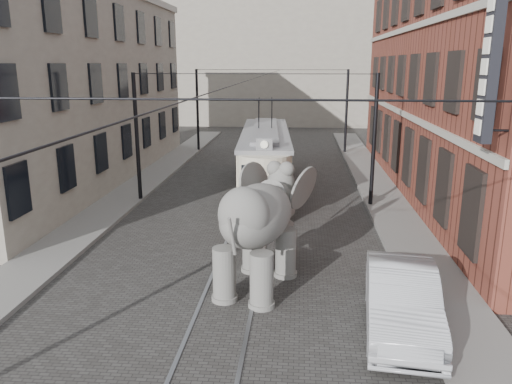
# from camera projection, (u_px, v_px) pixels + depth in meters

# --- Properties ---
(ground) EXTENTS (120.00, 120.00, 0.00)m
(ground) POSITION_uv_depth(u_px,v_px,m) (243.00, 251.00, 17.62)
(ground) COLOR #3C3A37
(tram_rails) EXTENTS (1.54, 80.00, 0.02)m
(tram_rails) POSITION_uv_depth(u_px,v_px,m) (243.00, 250.00, 17.61)
(tram_rails) COLOR slate
(tram_rails) RESTS_ON ground
(sidewalk_right) EXTENTS (2.00, 60.00, 0.15)m
(sidewalk_right) POSITION_uv_depth(u_px,v_px,m) (417.00, 254.00, 17.09)
(sidewalk_right) COLOR slate
(sidewalk_right) RESTS_ON ground
(sidewalk_left) EXTENTS (2.00, 60.00, 0.15)m
(sidewalk_left) POSITION_uv_depth(u_px,v_px,m) (65.00, 243.00, 18.15)
(sidewalk_left) COLOR slate
(sidewalk_left) RESTS_ON ground
(brick_building) EXTENTS (8.00, 26.00, 12.00)m
(brick_building) POSITION_uv_depth(u_px,v_px,m) (492.00, 72.00, 23.87)
(brick_building) COLOR brown
(brick_building) RESTS_ON ground
(stucco_building) EXTENTS (7.00, 24.00, 10.00)m
(stucco_building) POSITION_uv_depth(u_px,v_px,m) (61.00, 90.00, 26.94)
(stucco_building) COLOR gray
(stucco_building) RESTS_ON ground
(distant_block) EXTENTS (28.00, 10.00, 14.00)m
(distant_block) POSITION_uv_depth(u_px,v_px,m) (284.00, 57.00, 54.45)
(distant_block) COLOR gray
(distant_block) RESTS_ON ground
(catenary) EXTENTS (11.00, 30.20, 6.00)m
(catenary) POSITION_uv_depth(u_px,v_px,m) (251.00, 144.00, 21.71)
(catenary) COLOR black
(catenary) RESTS_ON ground
(tram) EXTENTS (3.16, 11.92, 4.68)m
(tram) POSITION_uv_depth(u_px,v_px,m) (265.00, 145.00, 25.56)
(tram) COLOR beige
(tram) RESTS_ON ground
(elephant) EXTENTS (4.47, 6.21, 3.42)m
(elephant) POSITION_uv_depth(u_px,v_px,m) (257.00, 232.00, 14.32)
(elephant) COLOR slate
(elephant) RESTS_ON ground
(parked_car) EXTENTS (2.17, 4.90, 1.56)m
(parked_car) POSITION_uv_depth(u_px,v_px,m) (402.00, 299.00, 12.28)
(parked_car) COLOR #B7B8BC
(parked_car) RESTS_ON ground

